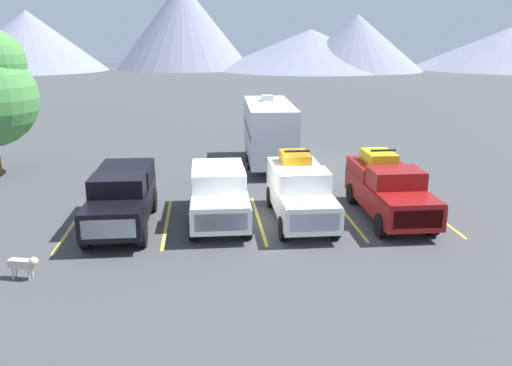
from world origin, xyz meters
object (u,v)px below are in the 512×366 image
object	(u,v)px
pickup_truck_d	(388,188)
pickup_truck_b	(219,193)
pickup_truck_a	(122,197)
pickup_truck_c	(300,190)
dog	(25,264)
camper_trailer_a	(269,130)

from	to	relation	value
pickup_truck_d	pickup_truck_b	bearing A→B (deg)	177.81
pickup_truck_a	pickup_truck_b	size ratio (longest dim) A/B	1.01
pickup_truck_a	pickup_truck_c	bearing A→B (deg)	1.18
pickup_truck_a	dog	xyz separation A→B (m)	(-2.24, -4.21, -0.68)
pickup_truck_c	dog	world-z (taller)	pickup_truck_c
pickup_truck_d	camper_trailer_a	distance (m)	9.55
camper_trailer_a	pickup_truck_d	bearing A→B (deg)	-67.77
pickup_truck_a	dog	world-z (taller)	pickup_truck_a
pickup_truck_a	pickup_truck_c	distance (m)	6.71
pickup_truck_c	camper_trailer_a	distance (m)	8.83
pickup_truck_b	camper_trailer_a	bearing A→B (deg)	70.59
pickup_truck_d	dog	size ratio (longest dim) A/B	5.74
dog	pickup_truck_a	bearing A→B (deg)	61.94
pickup_truck_d	camper_trailer_a	xyz separation A→B (m)	(-3.60, 8.81, 0.80)
pickup_truck_c	dog	bearing A→B (deg)	-154.08
pickup_truck_b	camper_trailer_a	size ratio (longest dim) A/B	0.65
pickup_truck_a	pickup_truck_c	xyz separation A→B (m)	(6.71, 0.14, 0.01)
pickup_truck_b	pickup_truck_c	distance (m)	3.12
pickup_truck_a	pickup_truck_b	xyz separation A→B (m)	(3.60, 0.37, -0.07)
pickup_truck_c	pickup_truck_a	bearing A→B (deg)	-178.82
pickup_truck_a	pickup_truck_c	size ratio (longest dim) A/B	1.01
dog	pickup_truck_c	bearing A→B (deg)	25.92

